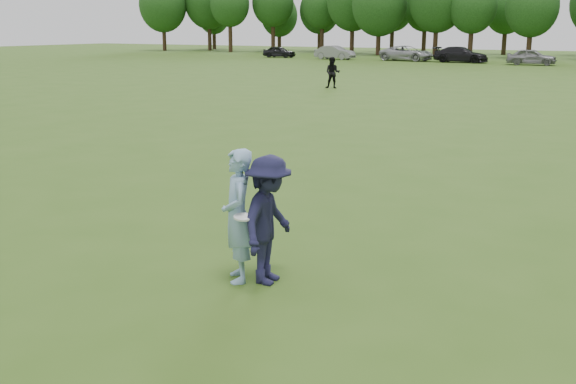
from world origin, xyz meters
name	(u,v)px	position (x,y,z in m)	size (l,w,h in m)	color
ground	(241,290)	(0.00, 0.00, 0.00)	(200.00, 200.00, 0.00)	#355618
thrower	(238,216)	(-0.25, 0.33, 0.96)	(0.70, 0.46, 1.92)	#87ACD1
defender	(269,220)	(0.17, 0.48, 0.92)	(1.19, 0.68, 1.84)	#191836
player_far_a	(333,73)	(-12.37, 28.68, 0.90)	(0.88, 0.68, 1.81)	black
car_a	(279,52)	(-34.88, 61.37, 0.65)	(1.54, 3.82, 1.30)	black
car_b	(335,53)	(-27.37, 60.50, 0.73)	(1.55, 4.45, 1.47)	gray
car_c	(407,53)	(-19.42, 61.27, 0.77)	(2.56, 5.56, 1.54)	#A1A2A6
car_d	(461,55)	(-13.59, 60.69, 0.78)	(2.17, 5.35, 1.55)	black
car_e	(531,57)	(-6.63, 59.48, 0.76)	(1.79, 4.45, 1.51)	gray
disc_in_play	(243,217)	(-0.02, 0.12, 1.03)	(0.30, 0.30, 0.07)	white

